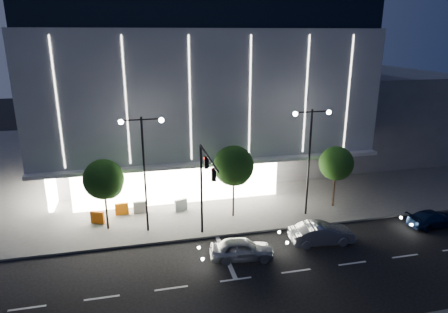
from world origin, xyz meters
TOP-DOWN VIEW (x-y plane):
  - ground at (0.00, 0.00)m, footprint 160.00×160.00m
  - sidewalk_museum at (5.00, 24.00)m, footprint 70.00×40.00m
  - museum at (2.98, 22.31)m, footprint 30.00×25.80m
  - annex_building at (26.00, 24.00)m, footprint 16.00×20.00m
  - traffic_mast at (1.00, 3.34)m, footprint 0.33×5.89m
  - street_lamp_west at (-3.00, 6.00)m, footprint 3.16×0.36m
  - street_lamp_east at (10.00, 6.00)m, footprint 3.16×0.36m
  - tree_left at (-5.97, 7.02)m, footprint 3.02×3.02m
  - tree_mid at (4.03, 7.02)m, footprint 3.25×3.25m
  - tree_right at (13.03, 7.02)m, footprint 2.91×2.91m
  - car_lead at (3.00, 0.73)m, footprint 4.50×2.28m
  - car_second at (9.18, 1.45)m, footprint 4.77×1.90m
  - car_third at (18.97, 1.98)m, footprint 4.46×2.16m
  - barrier_a at (-6.83, 8.13)m, footprint 1.10×0.68m
  - barrier_b at (-3.49, 9.38)m, footprint 1.10×0.26m
  - barrier_c at (-4.97, 9.34)m, footprint 1.11×0.31m
  - barrier_d at (-0.08, 9.05)m, footprint 1.12×0.56m

SIDE VIEW (x-z plane):
  - ground at x=0.00m, z-range 0.00..0.00m
  - sidewalk_museum at x=5.00m, z-range 0.00..0.15m
  - car_third at x=18.97m, z-range 0.00..1.25m
  - barrier_a at x=-6.83m, z-range 0.15..1.15m
  - barrier_b at x=-3.49m, z-range 0.15..1.15m
  - barrier_c at x=-4.97m, z-range 0.15..1.15m
  - barrier_d at x=-0.08m, z-range 0.15..1.15m
  - car_lead at x=3.00m, z-range 0.00..1.47m
  - car_second at x=9.18m, z-range 0.00..1.54m
  - tree_right at x=13.03m, z-range 1.13..6.64m
  - tree_left at x=-5.97m, z-range 1.17..6.90m
  - tree_mid at x=4.03m, z-range 1.26..7.41m
  - annex_building at x=26.00m, z-range 0.00..10.00m
  - traffic_mast at x=1.00m, z-range 1.49..8.56m
  - street_lamp_west at x=-3.00m, z-range 1.46..10.46m
  - street_lamp_east at x=10.00m, z-range 1.46..10.46m
  - museum at x=2.98m, z-range 0.27..18.27m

